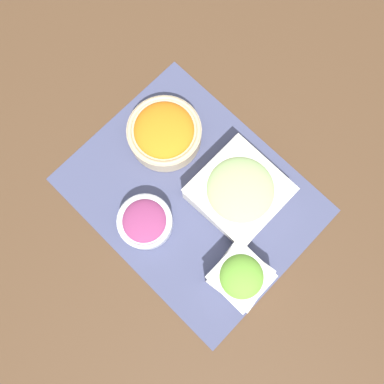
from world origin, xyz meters
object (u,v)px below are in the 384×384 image
Objects in this scene: carrot_bowl at (164,132)px; onion_bowl at (145,222)px; lettuce_bowl at (240,276)px; cucumber_bowl at (239,191)px.

carrot_bowl is 1.42× the size of onion_bowl.
lettuce_bowl reaches higher than onion_bowl.
carrot_bowl is at bearing -56.62° from onion_bowl.
lettuce_bowl is 0.64× the size of cucumber_bowl.
carrot_bowl is 0.93× the size of cucumber_bowl.
cucumber_bowl reaches higher than carrot_bowl.
lettuce_bowl is at bearing 133.67° from cucumber_bowl.
onion_bowl is at bearing 123.38° from carrot_bowl.
lettuce_bowl is 0.98× the size of onion_bowl.
carrot_bowl is 0.23m from onion_bowl.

